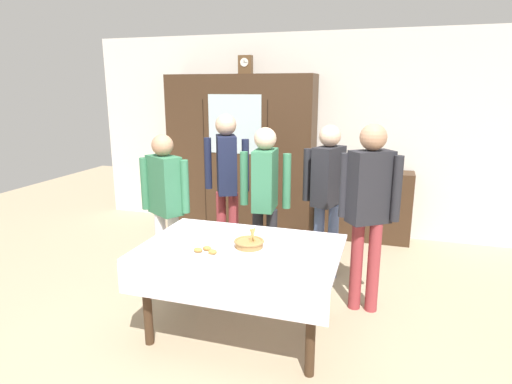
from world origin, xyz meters
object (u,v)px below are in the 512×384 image
(tea_cup_back_edge, at_px, (288,267))
(spoon_mid_right, at_px, (287,249))
(wall_cabinet, at_px, (241,154))
(person_near_right_end, at_px, (369,200))
(spoon_far_right, at_px, (322,246))
(person_beside_shelf, at_px, (328,187))
(spoon_center, at_px, (268,237))
(person_behind_table_right, at_px, (165,197))
(bread_basket, at_px, (249,243))
(tea_cup_near_left, at_px, (173,237))
(bookshelf_low, at_px, (366,205))
(book_stack, at_px, (369,168))
(dining_table, at_px, (240,260))
(person_behind_table_left, at_px, (265,191))
(person_by_cabinet, at_px, (227,175))
(mantel_clock, at_px, (245,65))
(pastry_plate, at_px, (205,253))
(tea_cup_near_right, at_px, (215,229))
(tea_cup_far_right, at_px, (237,260))

(tea_cup_back_edge, bearing_deg, spoon_mid_right, 103.36)
(wall_cabinet, distance_m, person_near_right_end, 2.63)
(spoon_far_right, bearing_deg, person_beside_shelf, 96.02)
(spoon_center, relative_size, person_beside_shelf, 0.07)
(spoon_center, bearing_deg, tea_cup_back_edge, -62.55)
(tea_cup_back_edge, xyz_separation_m, person_behind_table_right, (-1.46, 0.94, 0.15))
(bread_basket, bearing_deg, tea_cup_near_left, -175.65)
(bookshelf_low, bearing_deg, person_behind_table_right, -132.51)
(book_stack, height_order, spoon_center, book_stack)
(wall_cabinet, relative_size, tea_cup_near_left, 16.59)
(dining_table, height_order, person_behind_table_left, person_behind_table_left)
(spoon_center, xyz_separation_m, person_by_cabinet, (-0.77, 1.03, 0.29))
(mantel_clock, relative_size, person_behind_table_right, 0.15)
(wall_cabinet, distance_m, bookshelf_low, 1.85)
(pastry_plate, bearing_deg, person_near_right_end, 39.07)
(wall_cabinet, relative_size, tea_cup_near_right, 16.59)
(tea_cup_back_edge, height_order, person_beside_shelf, person_beside_shelf)
(book_stack, bearing_deg, tea_cup_far_right, -104.50)
(book_stack, xyz_separation_m, person_behind_table_left, (-0.92, -1.67, 0.01))
(wall_cabinet, distance_m, spoon_center, 2.54)
(pastry_plate, bearing_deg, bread_basket, 42.05)
(book_stack, distance_m, spoon_center, 2.46)
(spoon_far_right, xyz_separation_m, person_behind_table_right, (-1.62, 0.40, 0.18))
(spoon_far_right, height_order, person_beside_shelf, person_beside_shelf)
(person_behind_table_right, bearing_deg, person_by_cabinet, 61.42)
(tea_cup_back_edge, height_order, bread_basket, bread_basket)
(person_behind_table_right, relative_size, person_by_cabinet, 0.91)
(tea_cup_near_left, height_order, person_by_cabinet, person_by_cabinet)
(tea_cup_near_left, bearing_deg, spoon_mid_right, 5.72)
(mantel_clock, bearing_deg, tea_cup_near_left, -84.76)
(dining_table, bearing_deg, pastry_plate, -133.41)
(spoon_center, bearing_deg, book_stack, 73.46)
(tea_cup_back_edge, height_order, person_by_cabinet, person_by_cabinet)
(bookshelf_low, bearing_deg, tea_cup_near_left, -118.21)
(book_stack, xyz_separation_m, tea_cup_near_left, (-1.43, -2.66, -0.19))
(tea_cup_near_right, bearing_deg, person_behind_table_left, 69.40)
(wall_cabinet, relative_size, person_by_cabinet, 1.26)
(tea_cup_back_edge, height_order, person_behind_table_left, person_behind_table_left)
(spoon_center, bearing_deg, person_beside_shelf, 70.68)
(spoon_mid_right, bearing_deg, bookshelf_low, 79.49)
(tea_cup_near_right, xyz_separation_m, person_beside_shelf, (0.83, 1.02, 0.20))
(spoon_mid_right, height_order, person_behind_table_left, person_behind_table_left)
(book_stack, bearing_deg, person_behind_table_left, -118.85)
(tea_cup_far_right, xyz_separation_m, tea_cup_near_left, (-0.67, 0.28, 0.00))
(book_stack, distance_m, person_beside_shelf, 1.38)
(book_stack, relative_size, tea_cup_near_left, 1.47)
(tea_cup_back_edge, xyz_separation_m, bread_basket, (-0.39, 0.34, 0.01))
(tea_cup_near_right, height_order, spoon_mid_right, tea_cup_near_right)
(wall_cabinet, bearing_deg, tea_cup_near_left, -83.02)
(dining_table, distance_m, tea_cup_back_edge, 0.57)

